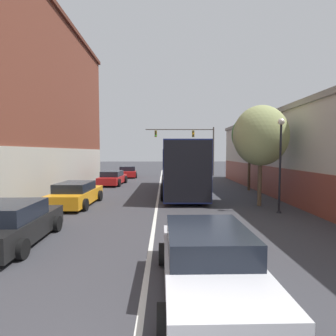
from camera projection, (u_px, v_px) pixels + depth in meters
lane_center_line at (159, 193)px, 18.93m from camera, size 0.14×46.98×0.01m
building_right_storefront at (322, 152)px, 16.73m from camera, size 6.28×27.13×5.65m
bus at (182, 165)px, 19.04m from camera, size 2.98×10.96×3.63m
hatchback_foreground at (209, 262)px, 5.54m from camera, size 2.18×4.44×1.31m
parked_car_left_near at (113, 178)px, 23.51m from camera, size 2.17×4.49×1.26m
parked_car_left_mid at (127, 172)px, 30.73m from camera, size 2.61×4.71×1.30m
parked_car_left_far at (76, 194)px, 14.38m from camera, size 2.11×4.44×1.30m
parked_car_left_distant at (10, 225)px, 8.32m from camera, size 2.26×4.16×1.35m
traffic_signal_gantry at (192, 140)px, 32.16m from camera, size 8.45×0.36×6.00m
street_lamp at (280, 159)px, 12.51m from camera, size 0.31×0.31×4.54m
street_tree_near at (261, 136)px, 14.14m from camera, size 2.95×2.66×5.45m
street_tree_far at (250, 135)px, 19.93m from camera, size 2.73×2.45×5.78m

